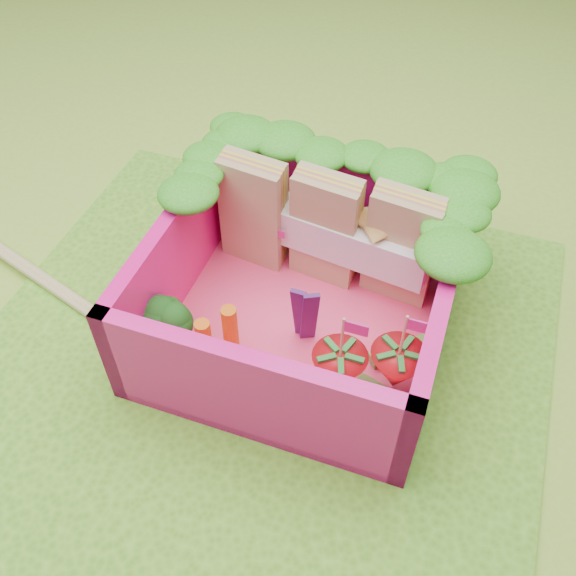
# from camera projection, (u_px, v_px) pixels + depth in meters

# --- Properties ---
(ground) EXTENTS (14.00, 14.00, 0.00)m
(ground) POSITION_uv_depth(u_px,v_px,m) (255.00, 367.00, 2.97)
(ground) COLOR #9ABE35
(ground) RESTS_ON ground
(placemat) EXTENTS (2.60, 2.60, 0.03)m
(placemat) POSITION_uv_depth(u_px,v_px,m) (255.00, 365.00, 2.96)
(placemat) COLOR #5B9F24
(placemat) RESTS_ON ground
(bento_floor) EXTENTS (1.30, 1.30, 0.05)m
(bento_floor) POSITION_uv_depth(u_px,v_px,m) (301.00, 323.00, 3.08)
(bento_floor) COLOR #FF4172
(bento_floor) RESTS_ON placemat
(bento_box) EXTENTS (1.30, 1.30, 0.55)m
(bento_box) POSITION_uv_depth(u_px,v_px,m) (302.00, 288.00, 2.90)
(bento_box) COLOR #FF158A
(bento_box) RESTS_ON placemat
(lettuce_ruffle) EXTENTS (1.43, 0.83, 0.11)m
(lettuce_ruffle) POSITION_uv_depth(u_px,v_px,m) (335.00, 168.00, 2.95)
(lettuce_ruffle) COLOR #218418
(lettuce_ruffle) RESTS_ON bento_box
(sandwich_stack) EXTENTS (1.08, 0.30, 0.58)m
(sandwich_stack) POSITION_uv_depth(u_px,v_px,m) (326.00, 229.00, 3.07)
(sandwich_stack) COLOR tan
(sandwich_stack) RESTS_ON bento_floor
(broccoli) EXTENTS (0.30, 0.30, 0.24)m
(broccoli) POSITION_uv_depth(u_px,v_px,m) (167.00, 322.00, 2.84)
(broccoli) COLOR #5E9045
(broccoli) RESTS_ON bento_floor
(carrot_sticks) EXTENTS (0.16, 0.15, 0.29)m
(carrot_sticks) POSITION_uv_depth(u_px,v_px,m) (218.00, 336.00, 2.82)
(carrot_sticks) COLOR orange
(carrot_sticks) RESTS_ON bento_floor
(purple_wedges) EXTENTS (0.11, 0.05, 0.38)m
(purple_wedges) POSITION_uv_depth(u_px,v_px,m) (305.00, 315.00, 2.83)
(purple_wedges) COLOR #401959
(purple_wedges) RESTS_ON bento_floor
(strawberry_left) EXTENTS (0.24, 0.24, 0.48)m
(strawberry_left) POSITION_uv_depth(u_px,v_px,m) (339.00, 371.00, 2.71)
(strawberry_left) COLOR red
(strawberry_left) RESTS_ON bento_floor
(strawberry_right) EXTENTS (0.24, 0.24, 0.48)m
(strawberry_right) POSITION_uv_depth(u_px,v_px,m) (396.00, 369.00, 2.71)
(strawberry_right) COLOR red
(strawberry_right) RESTS_ON bento_floor
(snap_peas) EXTENTS (0.33, 0.49, 0.05)m
(snap_peas) POSITION_uv_depth(u_px,v_px,m) (396.00, 374.00, 2.82)
(snap_peas) COLOR #52BC3B
(snap_peas) RESTS_ON bento_floor
(chopsticks) EXTENTS (1.99, 0.66, 0.04)m
(chopsticks) POSITION_uv_depth(u_px,v_px,m) (74.00, 300.00, 3.18)
(chopsticks) COLOR tan
(chopsticks) RESTS_ON placemat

